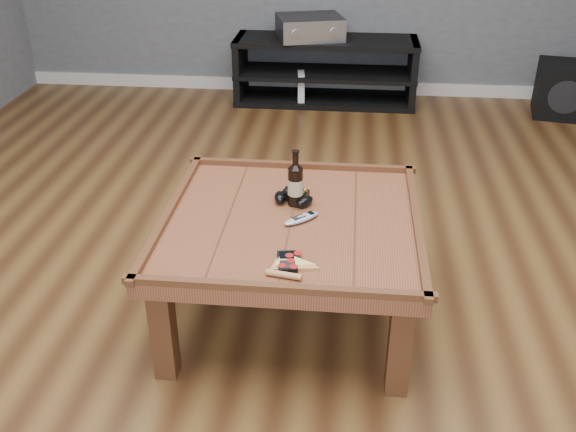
# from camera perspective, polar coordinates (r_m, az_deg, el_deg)

# --- Properties ---
(ground) EXTENTS (6.00, 6.00, 0.00)m
(ground) POSITION_cam_1_polar(r_m,az_deg,el_deg) (2.76, 0.27, -8.47)
(ground) COLOR #402512
(ground) RESTS_ON ground
(baseboard) EXTENTS (5.00, 0.02, 0.10)m
(baseboard) POSITION_cam_1_polar(r_m,az_deg,el_deg) (5.42, 3.40, 11.43)
(baseboard) COLOR silver
(baseboard) RESTS_ON ground
(coffee_table) EXTENTS (1.03, 1.03, 0.48)m
(coffee_table) POSITION_cam_1_polar(r_m,az_deg,el_deg) (2.54, 0.29, -1.43)
(coffee_table) COLOR #5C2D1A
(coffee_table) RESTS_ON ground
(media_console) EXTENTS (1.40, 0.45, 0.50)m
(media_console) POSITION_cam_1_polar(r_m,az_deg,el_deg) (5.14, 3.33, 12.72)
(media_console) COLOR black
(media_console) RESTS_ON ground
(beer_bottle) EXTENTS (0.06, 0.06, 0.24)m
(beer_bottle) POSITION_cam_1_polar(r_m,az_deg,el_deg) (2.57, 0.66, 2.92)
(beer_bottle) COLOR black
(beer_bottle) RESTS_ON coffee_table
(game_controller) EXTENTS (0.18, 0.14, 0.05)m
(game_controller) POSITION_cam_1_polar(r_m,az_deg,el_deg) (2.62, 0.50, 1.67)
(game_controller) COLOR black
(game_controller) RESTS_ON coffee_table
(pizza_slice) EXTENTS (0.17, 0.24, 0.02)m
(pizza_slice) POSITION_cam_1_polar(r_m,az_deg,el_deg) (2.21, 0.14, -4.35)
(pizza_slice) COLOR tan
(pizza_slice) RESTS_ON coffee_table
(smartphone) EXTENTS (0.08, 0.13, 0.02)m
(smartphone) POSITION_cam_1_polar(r_m,az_deg,el_deg) (2.23, -0.07, -4.05)
(smartphone) COLOR black
(smartphone) RESTS_ON coffee_table
(remote_control) EXTENTS (0.15, 0.15, 0.02)m
(remote_control) POSITION_cam_1_polar(r_m,az_deg,el_deg) (2.49, 1.20, -0.21)
(remote_control) COLOR #979DA4
(remote_control) RESTS_ON coffee_table
(av_receiver) EXTENTS (0.56, 0.50, 0.16)m
(av_receiver) POSITION_cam_1_polar(r_m,az_deg,el_deg) (5.05, 1.96, 16.42)
(av_receiver) COLOR black
(av_receiver) RESTS_ON media_console
(subwoofer) EXTENTS (0.45, 0.45, 0.39)m
(subwoofer) POSITION_cam_1_polar(r_m,az_deg,el_deg) (5.28, 23.30, 10.29)
(subwoofer) COLOR black
(subwoofer) RESTS_ON ground
(game_console) EXTENTS (0.13, 0.21, 0.25)m
(game_console) POSITION_cam_1_polar(r_m,az_deg,el_deg) (5.10, 1.16, 11.11)
(game_console) COLOR gray
(game_console) RESTS_ON ground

